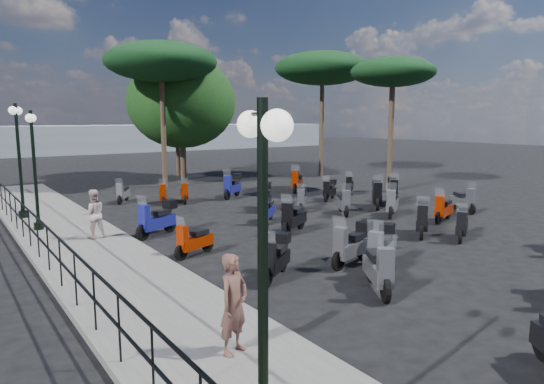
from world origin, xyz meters
TOP-DOWN VIEW (x-y plane):
  - ground at (0.00, 0.00)m, footprint 120.00×120.00m
  - sidewalk at (-6.50, 3.00)m, footprint 3.00×30.00m
  - railing at (-7.80, 2.80)m, footprint 0.04×26.04m
  - lamp_post_0 at (-7.42, -8.07)m, footprint 0.54×1.10m
  - lamp_post_1 at (-7.22, 5.68)m, footprint 0.47×1.14m
  - lamp_post_2 at (-7.32, 8.18)m, footprint 0.58×1.20m
  - woman at (-6.22, -5.46)m, footprint 0.69×0.58m
  - pedestrian_far at (-6.02, 3.41)m, footprint 0.75×0.60m
  - scooter_1 at (-1.08, -2.80)m, footprint 1.74×0.74m
  - scooter_2 at (-3.36, -2.57)m, footprint 1.41×1.13m
  - scooter_3 at (-4.13, 0.32)m, footprint 1.46×0.74m
  - scooter_4 at (-4.08, 3.15)m, footprint 1.68×1.01m
  - scooter_5 at (-2.97, 10.07)m, footprint 0.93×1.27m
  - scooter_7 at (-2.03, -4.62)m, footprint 1.13×1.60m
  - scooter_8 at (-0.90, -3.64)m, footprint 1.67×1.10m
  - scooter_9 at (-0.17, 0.93)m, footprint 1.59×1.02m
  - scooter_10 at (0.03, 2.79)m, footprint 1.24×1.13m
  - scooter_11 at (-0.67, 8.46)m, footprint 0.74×1.44m
  - scooter_14 at (3.09, -1.78)m, footprint 1.51×1.23m
  - scooter_15 at (3.39, 2.27)m, footprint 1.01×1.48m
  - scooter_16 at (1.37, 4.87)m, footprint 1.31×1.52m
  - scooter_17 at (1.82, 8.39)m, footprint 1.55×1.29m
  - scooter_19 at (3.70, -2.84)m, footprint 1.42×0.96m
  - scooter_20 at (5.51, -0.84)m, footprint 1.60×0.76m
  - scooter_21 at (5.63, 2.58)m, footprint 1.45×1.46m
  - scooter_22 at (2.46, 3.77)m, footprint 1.17×1.24m
  - scooter_23 at (5.56, 8.12)m, footprint 1.45×1.35m
  - scooter_26 at (7.78, -0.17)m, footprint 0.86×1.56m
  - scooter_27 at (4.71, 0.93)m, footprint 1.50×1.15m
  - scooter_28 at (5.18, 5.14)m, footprint 1.36×0.98m
  - scooter_29 at (7.17, 5.86)m, footprint 1.22×1.11m
  - scooter_31 at (-1.60, 8.73)m, footprint 0.74×1.44m
  - scooter_32 at (6.87, 2.81)m, footprint 1.45×1.46m
  - broadleaf_tree at (2.98, 16.49)m, footprint 6.68×6.68m
  - pine_0 at (3.47, 18.37)m, footprint 5.87×5.87m
  - pine_1 at (11.18, 12.76)m, footprint 6.16×6.16m
  - pine_2 at (0.59, 13.74)m, footprint 6.08×6.08m
  - pine_3 at (9.63, 5.47)m, footprint 4.31×4.31m
  - distant_hills at (0.00, 45.00)m, footprint 70.00×8.00m

SIDE VIEW (x-z plane):
  - ground at x=0.00m, z-range 0.00..0.00m
  - sidewalk at x=-6.50m, z-range 0.00..0.15m
  - scooter_5 at x=-2.97m, z-range -0.18..1.00m
  - scooter_11 at x=-0.67m, z-range -0.18..1.02m
  - scooter_31 at x=-1.60m, z-range -0.18..1.02m
  - scooter_3 at x=-4.13m, z-range -0.19..1.03m
  - scooter_29 at x=7.17m, z-range -0.19..1.05m
  - scooter_10 at x=0.03m, z-range -0.19..1.07m
  - scooter_20 at x=5.51m, z-range -0.20..1.12m
  - scooter_26 at x=7.78m, z-range -0.20..1.12m
  - scooter_28 at x=5.18m, z-range -0.15..1.08m
  - scooter_15 at x=3.39m, z-range -0.20..1.13m
  - scooter_22 at x=2.46m, z-range -0.15..1.09m
  - scooter_19 at x=3.70m, z-range -0.15..1.10m
  - scooter_9 at x=-0.17m, z-range -0.22..1.19m
  - scooter_27 at x=4.71m, z-range -0.22..1.20m
  - scooter_2 at x=-3.36m, z-range -0.16..1.15m
  - scooter_7 at x=-2.03m, z-range -0.22..1.24m
  - scooter_23 at x=5.56m, z-range -0.23..1.26m
  - scooter_1 at x=-1.08m, z-range -0.17..1.24m
  - scooter_14 at x=3.09m, z-range -0.17..1.24m
  - scooter_4 at x=-4.08m, z-range -0.18..1.26m
  - scooter_16 at x=1.37m, z-range -0.18..1.28m
  - scooter_8 at x=-0.90m, z-range -0.18..1.29m
  - scooter_17 at x=1.82m, z-range -0.18..1.29m
  - scooter_21 at x=5.63m, z-range -0.18..1.31m
  - scooter_32 at x=6.87m, z-range -0.18..1.31m
  - railing at x=-7.80m, z-range 0.35..1.45m
  - pedestrian_far at x=-6.02m, z-range 0.15..1.67m
  - woman at x=-6.22m, z-range 0.15..1.76m
  - distant_hills at x=0.00m, z-range 0.00..3.00m
  - lamp_post_0 at x=-7.42m, z-range 0.42..4.28m
  - lamp_post_1 at x=-7.22m, z-range 0.43..4.35m
  - lamp_post_2 at x=-7.32m, z-range 0.45..4.65m
  - broadleaf_tree at x=2.98m, z-range 0.97..8.61m
  - pine_3 at x=9.63m, z-range 2.65..9.55m
  - pine_0 at x=3.47m, z-range 2.80..10.50m
  - pine_2 at x=0.59m, z-range 2.86..10.75m
  - pine_1 at x=11.18m, z-range 2.94..11.03m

